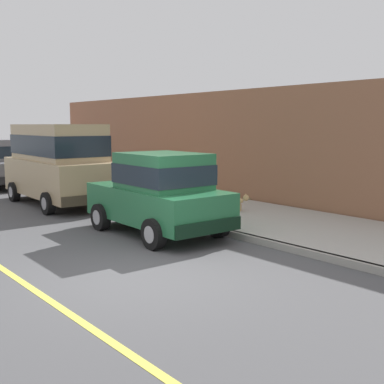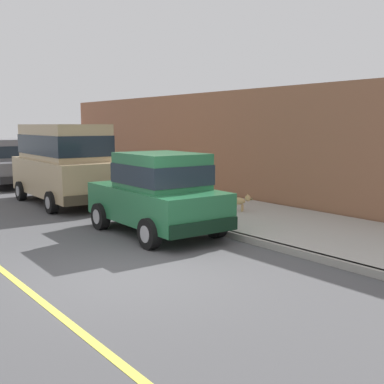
% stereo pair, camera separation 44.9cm
% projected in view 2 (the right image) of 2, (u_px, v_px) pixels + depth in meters
% --- Properties ---
extents(ground_plane, '(80.00, 80.00, 0.00)m').
position_uv_depth(ground_plane, '(128.00, 275.00, 8.06)').
color(ground_plane, '#4C4C4F').
extents(curb, '(0.16, 64.00, 0.14)m').
position_uv_depth(curb, '(262.00, 243.00, 9.98)').
color(curb, gray).
rests_on(curb, ground).
extents(sidewalk, '(3.60, 64.00, 0.14)m').
position_uv_depth(sidewalk, '(317.00, 231.00, 11.07)').
color(sidewalk, '#A8A59E').
rests_on(sidewalk, ground).
extents(lane_centre_line, '(0.12, 57.60, 0.01)m').
position_uv_depth(lane_centre_line, '(34.00, 295.00, 7.09)').
color(lane_centre_line, '#E0D64C').
rests_on(lane_centre_line, ground).
extents(car_green_hatchback, '(2.05, 3.85, 1.88)m').
position_uv_depth(car_green_hatchback, '(158.00, 192.00, 10.96)').
color(car_green_hatchback, '#23663D').
rests_on(car_green_hatchback, ground).
extents(car_tan_van, '(2.27, 4.97, 2.52)m').
position_uv_depth(car_tan_van, '(64.00, 160.00, 15.20)').
color(car_tan_van, tan).
rests_on(car_tan_van, ground).
extents(car_grey_sedan, '(2.09, 4.63, 1.92)m').
position_uv_depth(car_grey_sedan, '(6.00, 162.00, 19.85)').
color(car_grey_sedan, slate).
rests_on(car_grey_sedan, ground).
extents(dog_tan, '(0.49, 0.64, 0.49)m').
position_uv_depth(dog_tan, '(240.00, 201.00, 13.22)').
color(dog_tan, tan).
rests_on(dog_tan, sidewalk).
extents(building_facade, '(0.50, 20.00, 3.62)m').
position_uv_depth(building_facade, '(208.00, 144.00, 17.20)').
color(building_facade, '#8C5B42').
rests_on(building_facade, ground).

